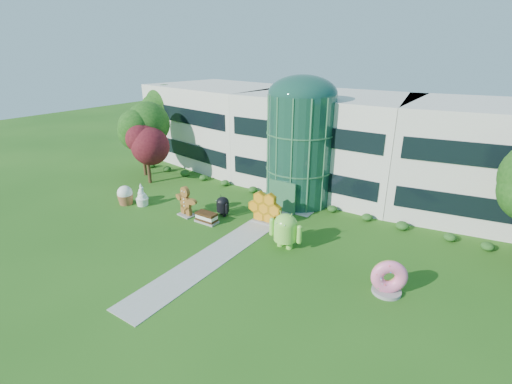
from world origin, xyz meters
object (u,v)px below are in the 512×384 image
Objects in this scene: donut at (389,276)px; gingerbread at (186,201)px; android_green at (285,228)px; android_black at (223,205)px.

gingerbread is at bearing 146.66° from donut.
android_green is 1.05× the size of gingerbread.
donut is at bearing -10.98° from android_green.
gingerbread is (-9.76, -0.01, -0.18)m from android_green.
donut is at bearing 3.70° from gingerbread.
android_black is 0.90× the size of donut.
gingerbread reaches higher than donut.
donut is 0.76× the size of gingerbread.
gingerbread reaches higher than android_black.
android_green is 7.78m from donut.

